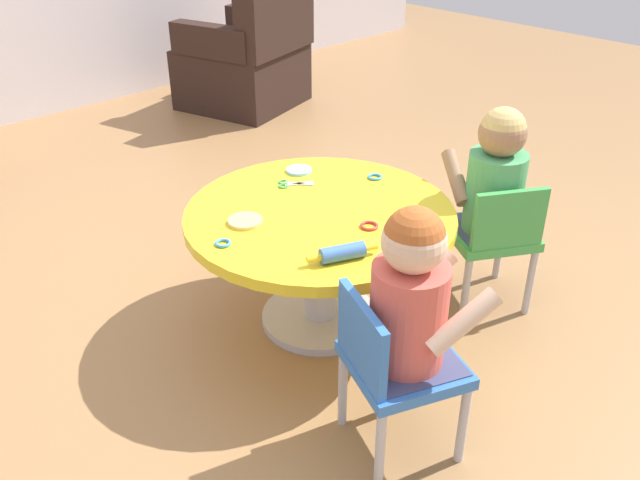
# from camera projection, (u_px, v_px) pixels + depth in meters

# --- Properties ---
(ground_plane) EXTENTS (10.00, 10.00, 0.00)m
(ground_plane) POSITION_uv_depth(u_px,v_px,m) (320.00, 319.00, 2.58)
(ground_plane) COLOR #9E7247
(craft_table) EXTENTS (0.95, 0.95, 0.47)m
(craft_table) POSITION_uv_depth(u_px,v_px,m) (320.00, 237.00, 2.39)
(craft_table) COLOR silver
(craft_table) RESTS_ON ground
(child_chair_left) EXTENTS (0.39, 0.39, 0.54)m
(child_chair_left) POSITION_uv_depth(u_px,v_px,m) (393.00, 365.00, 1.89)
(child_chair_left) COLOR #B7B7BC
(child_chair_left) RESTS_ON ground
(seated_child_left) EXTENTS (0.42, 0.38, 0.51)m
(seated_child_left) POSITION_uv_depth(u_px,v_px,m) (411.00, 295.00, 1.78)
(seated_child_left) COLOR #3F4772
(seated_child_left) RESTS_ON ground
(child_chair_right) EXTENTS (0.41, 0.41, 0.54)m
(child_chair_right) POSITION_uv_depth(u_px,v_px,m) (493.00, 235.00, 2.52)
(child_chair_right) COLOR #B7B7BC
(child_chair_right) RESTS_ON ground
(seated_child_right) EXTENTS (0.41, 0.43, 0.51)m
(seated_child_right) POSITION_uv_depth(u_px,v_px,m) (496.00, 176.00, 2.44)
(seated_child_right) COLOR #3F4772
(seated_child_right) RESTS_ON ground
(armchair_dark) EXTENTS (0.88, 0.89, 0.85)m
(armchair_dark) POSITION_uv_depth(u_px,v_px,m) (248.00, 61.00, 4.59)
(armchair_dark) COLOR black
(armchair_dark) RESTS_ON ground
(rolling_pin) EXTENTS (0.22, 0.11, 0.05)m
(rolling_pin) POSITION_uv_depth(u_px,v_px,m) (342.00, 253.00, 2.05)
(rolling_pin) COLOR #3F72CC
(rolling_pin) RESTS_ON craft_table
(craft_scissors) EXTENTS (0.14, 0.13, 0.01)m
(craft_scissors) POSITION_uv_depth(u_px,v_px,m) (290.00, 184.00, 2.53)
(craft_scissors) COLOR silver
(craft_scissors) RESTS_ON craft_table
(playdough_blob_0) EXTENTS (0.10, 0.10, 0.01)m
(playdough_blob_0) POSITION_uv_depth(u_px,v_px,m) (299.00, 170.00, 2.63)
(playdough_blob_0) COLOR #8CCCF2
(playdough_blob_0) RESTS_ON craft_table
(playdough_blob_1) EXTENTS (0.12, 0.12, 0.01)m
(playdough_blob_1) POSITION_uv_depth(u_px,v_px,m) (245.00, 221.00, 2.27)
(playdough_blob_1) COLOR #F2CC72
(playdough_blob_1) RESTS_ON craft_table
(cookie_cutter_0) EXTENTS (0.06, 0.06, 0.01)m
(cookie_cutter_0) POSITION_uv_depth(u_px,v_px,m) (369.00, 226.00, 2.24)
(cookie_cutter_0) COLOR red
(cookie_cutter_0) RESTS_ON craft_table
(cookie_cutter_1) EXTENTS (0.05, 0.05, 0.01)m
(cookie_cutter_1) POSITION_uv_depth(u_px,v_px,m) (223.00, 243.00, 2.14)
(cookie_cutter_1) COLOR #3F99D8
(cookie_cutter_1) RESTS_ON craft_table
(cookie_cutter_2) EXTENTS (0.06, 0.06, 0.01)m
(cookie_cutter_2) POSITION_uv_depth(u_px,v_px,m) (375.00, 177.00, 2.58)
(cookie_cutter_2) COLOR #3F99D8
(cookie_cutter_2) RESTS_ON craft_table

